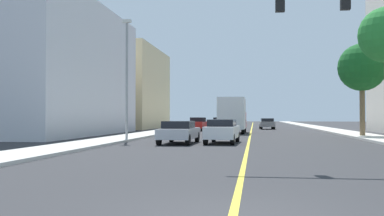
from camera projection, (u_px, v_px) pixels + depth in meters
ground at (251, 131)px, 48.60m from camera, size 192.00×192.00×0.00m
sidewalk_left at (170, 130)px, 49.83m from camera, size 2.73×168.00×0.15m
sidewalk_right at (336, 131)px, 47.38m from camera, size 2.73×168.00×0.15m
lane_marking_center at (251, 131)px, 48.60m from camera, size 0.16×144.00×0.01m
building_left_near at (35, 71)px, 39.36m from camera, size 12.49×21.32×11.25m
building_left_far at (105, 89)px, 61.49m from camera, size 14.91×17.17×10.73m
street_lamp at (127, 73)px, 29.75m from camera, size 0.56×0.28×7.90m
palm_far at (362, 68)px, 34.34m from camera, size 3.65×3.65×7.06m
car_silver at (179, 132)px, 26.47m from camera, size 1.95×4.57×1.34m
car_white at (222, 131)px, 26.81m from camera, size 1.92×4.61×1.43m
car_red at (198, 124)px, 50.09m from camera, size 1.88×4.42×1.49m
car_gray at (267, 124)px, 56.08m from camera, size 1.91×4.01×1.36m
car_black at (220, 123)px, 58.99m from camera, size 1.90×4.19×1.47m
delivery_truck at (232, 115)px, 42.38m from camera, size 2.47×7.16×3.33m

